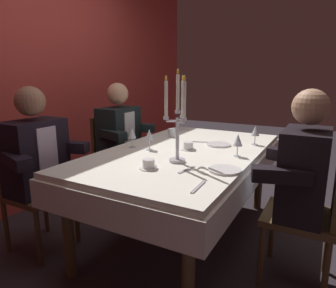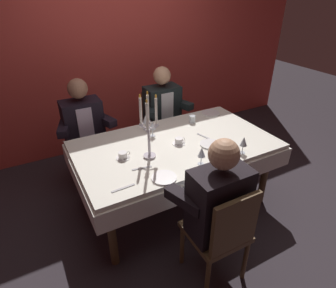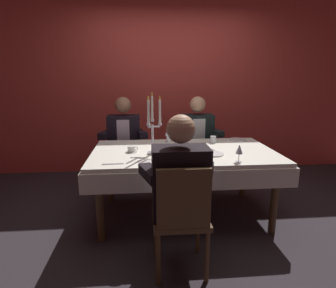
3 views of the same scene
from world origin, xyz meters
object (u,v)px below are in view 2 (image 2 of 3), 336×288
(dinner_plate_1, at_px, (164,178))
(coffee_cup_0, at_px, (179,141))
(seated_diner_1, at_px, (219,202))
(dinner_plate_0, at_px, (210,144))
(candelabra, at_px, (149,129))
(wine_glass_3, at_px, (145,120))
(wine_glass_2, at_px, (202,153))
(wine_glass_1, at_px, (152,126))
(seated_diner_2, at_px, (162,107))
(wine_glass_0, at_px, (244,142))
(seated_diner_0, at_px, (83,123))
(dining_table, at_px, (175,153))
(coffee_cup_1, at_px, (123,156))
(water_tumbler_0, at_px, (192,119))
(dinner_plate_2, at_px, (211,113))

(dinner_plate_1, distance_m, coffee_cup_0, 0.57)
(seated_diner_1, bearing_deg, dinner_plate_0, 58.61)
(candelabra, relative_size, wine_glass_3, 3.74)
(wine_glass_2, distance_m, coffee_cup_0, 0.40)
(wine_glass_1, bearing_deg, candelabra, -119.75)
(seated_diner_1, distance_m, seated_diner_2, 1.83)
(wine_glass_2, bearing_deg, wine_glass_0, -3.26)
(seated_diner_0, distance_m, seated_diner_2, 0.99)
(dinner_plate_0, relative_size, seated_diner_1, 0.16)
(dining_table, bearing_deg, wine_glass_1, 118.75)
(coffee_cup_1, bearing_deg, wine_glass_1, 31.57)
(seated_diner_2, bearing_deg, seated_diner_1, -104.63)
(water_tumbler_0, bearing_deg, seated_diner_1, -114.36)
(wine_glass_3, bearing_deg, candelabra, -111.11)
(candelabra, height_order, coffee_cup_0, candelabra)
(wine_glass_1, bearing_deg, dining_table, -61.25)
(coffee_cup_0, height_order, seated_diner_0, seated_diner_0)
(wine_glass_2, bearing_deg, seated_diner_1, -108.85)
(coffee_cup_0, bearing_deg, water_tumbler_0, 42.75)
(dinner_plate_2, xyz_separation_m, seated_diner_2, (-0.41, 0.47, -0.01))
(wine_glass_3, distance_m, seated_diner_2, 0.67)
(dinner_plate_0, bearing_deg, seated_diner_0, 131.52)
(wine_glass_2, height_order, coffee_cup_1, wine_glass_2)
(wine_glass_3, bearing_deg, wine_glass_2, -80.39)
(wine_glass_1, xyz_separation_m, seated_diner_2, (0.44, 0.65, -0.12))
(dinner_plate_1, xyz_separation_m, coffee_cup_0, (0.39, 0.42, 0.02))
(dinner_plate_0, bearing_deg, dinner_plate_2, 53.86)
(dinner_plate_2, xyz_separation_m, coffee_cup_0, (-0.70, -0.45, 0.02))
(dinner_plate_1, bearing_deg, wine_glass_3, 74.76)
(dinner_plate_2, distance_m, seated_diner_2, 0.62)
(dinner_plate_0, bearing_deg, seated_diner_2, 88.02)
(dinner_plate_1, distance_m, seated_diner_0, 1.37)
(coffee_cup_0, xyz_separation_m, coffee_cup_1, (-0.57, 0.01, 0.00))
(dinner_plate_1, height_order, coffee_cup_0, coffee_cup_0)
(dinner_plate_1, bearing_deg, wine_glass_2, 4.57)
(seated_diner_2, bearing_deg, dinner_plate_2, -49.03)
(wine_glass_2, xyz_separation_m, water_tumbler_0, (0.39, 0.74, -0.07))
(dinner_plate_0, bearing_deg, coffee_cup_1, 168.15)
(wine_glass_0, xyz_separation_m, seated_diner_0, (-1.12, 1.33, -0.12))
(dinner_plate_0, relative_size, dinner_plate_1, 0.99)
(wine_glass_2, xyz_separation_m, seated_diner_0, (-0.68, 1.31, -0.12))
(dinner_plate_2, height_order, seated_diner_0, seated_diner_0)
(seated_diner_1, bearing_deg, coffee_cup_1, 114.43)
(candelabra, xyz_separation_m, dinner_plate_2, (1.05, 0.53, -0.27))
(seated_diner_1, bearing_deg, dinner_plate_2, 56.34)
(water_tumbler_0, xyz_separation_m, seated_diner_2, (-0.08, 0.57, -0.04))
(wine_glass_3, height_order, coffee_cup_1, wine_glass_3)
(candelabra, height_order, seated_diner_0, candelabra)
(dinner_plate_1, relative_size, seated_diner_2, 0.16)
(coffee_cup_1, distance_m, seated_diner_0, 0.91)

